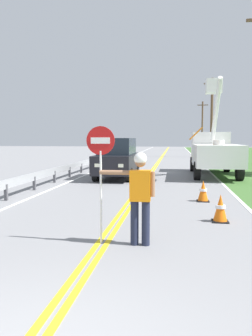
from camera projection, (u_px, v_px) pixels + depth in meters
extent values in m
cube|color=yellow|center=(152.00, 169.00, 22.57)|extent=(0.11, 110.00, 0.01)
cube|color=yellow|center=(155.00, 169.00, 22.54)|extent=(0.11, 110.00, 0.01)
cube|color=silver|center=(208.00, 170.00, 22.04)|extent=(0.12, 110.00, 0.01)
cube|color=silver|center=(102.00, 168.00, 23.07)|extent=(0.12, 110.00, 0.01)
cylinder|color=#1E2338|center=(146.00, 223.00, 6.50)|extent=(0.16, 0.16, 0.88)
cylinder|color=#1E2338|center=(135.00, 223.00, 6.53)|extent=(0.16, 0.16, 0.88)
cube|color=orange|center=(140.00, 186.00, 6.45)|extent=(0.40, 0.25, 0.60)
cylinder|color=#996B4C|center=(115.00, 172.00, 6.49)|extent=(0.60, 0.10, 0.09)
cylinder|color=#996B4C|center=(153.00, 184.00, 6.41)|extent=(0.09, 0.09, 0.48)
sphere|color=#996B4C|center=(140.00, 161.00, 6.40)|extent=(0.22, 0.22, 0.22)
sphere|color=white|center=(140.00, 159.00, 6.40)|extent=(0.25, 0.25, 0.25)
cylinder|color=silver|center=(101.00, 198.00, 6.57)|extent=(0.04, 0.04, 1.85)
cylinder|color=#B71414|center=(101.00, 141.00, 6.47)|extent=(0.56, 0.03, 0.56)
cube|color=white|center=(100.00, 141.00, 6.45)|extent=(0.38, 0.01, 0.12)
cube|color=white|center=(216.00, 155.00, 17.52)|extent=(2.32, 4.61, 1.10)
cube|color=white|center=(210.00, 148.00, 20.90)|extent=(2.21, 2.11, 2.00)
cube|color=#1E2833|center=(208.00, 143.00, 21.89)|extent=(1.98, 0.07, 0.90)
cylinder|color=silver|center=(219.00, 142.00, 16.56)|extent=(0.56, 0.56, 0.24)
cylinder|color=silver|center=(216.00, 111.00, 17.83)|extent=(0.25, 3.06, 3.22)
cube|color=white|center=(214.00, 86.00, 19.11)|extent=(0.90, 0.90, 0.80)
cube|color=orange|center=(196.00, 134.00, 15.83)|extent=(0.60, 0.80, 0.59)
cylinder|color=black|center=(193.00, 164.00, 20.95)|extent=(0.32, 0.92, 0.92)
cylinder|color=black|center=(227.00, 165.00, 20.64)|extent=(0.32, 0.92, 0.92)
cylinder|color=black|center=(197.00, 171.00, 16.73)|extent=(0.32, 0.92, 0.92)
cylinder|color=black|center=(240.00, 171.00, 16.42)|extent=(0.32, 0.92, 0.92)
cube|color=black|center=(117.00, 163.00, 17.44)|extent=(1.84, 4.60, 0.92)
cube|color=#1E2833|center=(117.00, 146.00, 17.36)|extent=(1.62, 2.85, 0.84)
cube|color=#EAEACC|center=(121.00, 166.00, 15.11)|extent=(0.24, 0.06, 0.16)
cube|color=#EAEACC|center=(97.00, 165.00, 15.27)|extent=(0.24, 0.06, 0.16)
cylinder|color=black|center=(129.00, 175.00, 15.96)|extent=(0.28, 0.68, 0.68)
cylinder|color=black|center=(96.00, 174.00, 16.19)|extent=(0.28, 0.68, 0.68)
cylinder|color=black|center=(136.00, 169.00, 18.77)|extent=(0.28, 0.68, 0.68)
cylinder|color=black|center=(108.00, 169.00, 19.00)|extent=(0.28, 0.68, 0.68)
cylinder|color=brown|center=(212.00, 118.00, 36.27)|extent=(0.28, 0.28, 8.58)
cube|color=brown|center=(212.00, 83.00, 35.94)|extent=(1.80, 0.14, 0.14)
cylinder|color=brown|center=(202.00, 126.00, 57.74)|extent=(0.28, 0.28, 8.39)
cube|color=brown|center=(203.00, 105.00, 57.42)|extent=(1.80, 0.14, 0.14)
cone|color=orange|center=(220.00, 208.00, 8.33)|extent=(0.36, 0.36, 0.70)
cylinder|color=white|center=(220.00, 207.00, 8.33)|extent=(0.25, 0.25, 0.08)
cube|color=black|center=(220.00, 221.00, 8.36)|extent=(0.40, 0.40, 0.03)
cone|color=orange|center=(203.00, 191.00, 11.03)|extent=(0.36, 0.36, 0.70)
cylinder|color=white|center=(203.00, 190.00, 11.02)|extent=(0.25, 0.25, 0.08)
cube|color=black|center=(203.00, 201.00, 11.06)|extent=(0.40, 0.40, 0.03)
cube|color=#9EA0A3|center=(76.00, 165.00, 19.04)|extent=(0.06, 32.00, 0.32)
cube|color=#4C4C51|center=(6.00, 192.00, 11.18)|extent=(0.10, 0.10, 0.55)
cube|color=#4C4C51|center=(34.00, 183.00, 13.44)|extent=(0.10, 0.10, 0.55)
cube|color=#4C4C51|center=(54.00, 177.00, 15.69)|extent=(0.10, 0.10, 0.55)
cube|color=#4C4C51|center=(70.00, 172.00, 17.94)|extent=(0.10, 0.10, 0.55)
cube|color=#4C4C51|center=(81.00, 168.00, 20.19)|extent=(0.10, 0.10, 0.55)
cube|color=#4C4C51|center=(91.00, 165.00, 22.45)|extent=(0.10, 0.10, 0.55)
cube|color=#4C4C51|center=(98.00, 163.00, 24.70)|extent=(0.10, 0.10, 0.55)
cube|color=#4C4C51|center=(105.00, 161.00, 26.95)|extent=(0.10, 0.10, 0.55)
cube|color=#4C4C51|center=(110.00, 159.00, 29.20)|extent=(0.10, 0.10, 0.55)
cube|color=#4C4C51|center=(115.00, 157.00, 31.46)|extent=(0.10, 0.10, 0.55)
cube|color=#4C4C51|center=(119.00, 156.00, 33.71)|extent=(0.10, 0.10, 0.55)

